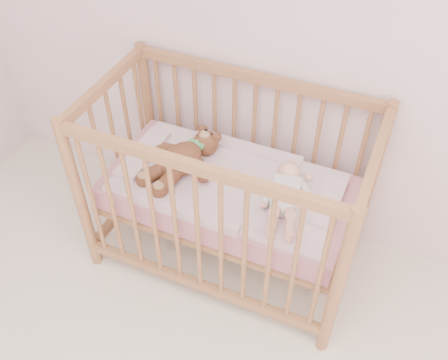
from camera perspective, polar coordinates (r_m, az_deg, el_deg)
The scene contains 6 objects.
wall_back at distance 2.28m, azimuth 11.68°, elevation 18.80°, with size 4.00×0.02×2.70m, color silver.
crib at distance 2.52m, azimuth 0.45°, elevation -1.23°, with size 1.36×0.76×1.00m, color #A36C45, non-canonical shape.
mattress at distance 2.53m, azimuth 0.45°, elevation -1.47°, with size 1.22×0.62×0.13m, color #C57B87.
blanket at distance 2.48m, azimuth 0.46°, elevation -0.25°, with size 1.10×0.58×0.06m, color pink, non-canonical shape.
baby at distance 2.34m, azimuth 7.08°, elevation -1.31°, with size 0.24×0.49×0.12m, color silver, non-canonical shape.
teddy_bear at distance 2.49m, azimuth -4.92°, elevation 2.42°, with size 0.37×0.53×0.15m, color brown, non-canonical shape.
Camera 1 is at (0.40, -0.03, 2.30)m, focal length 40.00 mm.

